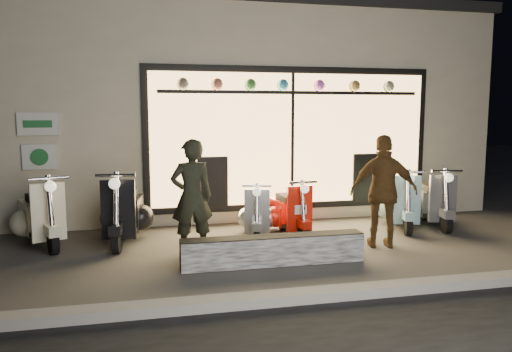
{
  "coord_description": "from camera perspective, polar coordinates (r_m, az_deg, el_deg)",
  "views": [
    {
      "loc": [
        -1.92,
        -6.95,
        2.04
      ],
      "look_at": [
        -0.19,
        0.6,
        1.05
      ],
      "focal_mm": 35.0,
      "sensor_mm": 36.0,
      "label": 1
    }
  ],
  "objects": [
    {
      "name": "ground",
      "position": [
        7.5,
        2.5,
        -8.52
      ],
      "size": [
        40.0,
        40.0,
        0.0
      ],
      "primitive_type": "plane",
      "color": "#383533",
      "rests_on": "ground"
    },
    {
      "name": "kerb",
      "position": [
        5.67,
        8.0,
        -13.24
      ],
      "size": [
        40.0,
        0.25,
        0.12
      ],
      "primitive_type": "cube",
      "color": "slate",
      "rests_on": "ground"
    },
    {
      "name": "shop_building",
      "position": [
        12.09,
        -3.74,
        7.57
      ],
      "size": [
        10.2,
        6.23,
        4.2
      ],
      "color": "beige",
      "rests_on": "ground"
    },
    {
      "name": "graffiti_barrier",
      "position": [
        6.78,
        2.0,
        -8.48
      ],
      "size": [
        2.49,
        0.28,
        0.4
      ],
      "primitive_type": "cube",
      "color": "black",
      "rests_on": "ground"
    },
    {
      "name": "scooter_silver",
      "position": [
        8.37,
        0.18,
        -4.3
      ],
      "size": [
        0.6,
        1.25,
        0.89
      ],
      "rotation": [
        0.0,
        0.0,
        -0.25
      ],
      "color": "black",
      "rests_on": "ground"
    },
    {
      "name": "scooter_red",
      "position": [
        8.45,
        3.73,
        -4.09
      ],
      "size": [
        0.48,
        1.31,
        0.94
      ],
      "rotation": [
        0.0,
        0.0,
        0.08
      ],
      "color": "black",
      "rests_on": "ground"
    },
    {
      "name": "scooter_black",
      "position": [
        8.28,
        -14.73,
        -4.05
      ],
      "size": [
        0.62,
        1.57,
        1.11
      ],
      "rotation": [
        0.0,
        0.0,
        -0.13
      ],
      "color": "black",
      "rests_on": "ground"
    },
    {
      "name": "scooter_cream",
      "position": [
        8.5,
        -23.43,
        -4.22
      ],
      "size": [
        0.85,
        1.49,
        1.08
      ],
      "rotation": [
        0.0,
        0.0,
        0.39
      ],
      "color": "black",
      "rests_on": "ground"
    },
    {
      "name": "scooter_blue",
      "position": [
        9.38,
        16.14,
        -2.97
      ],
      "size": [
        0.77,
        1.45,
        1.04
      ],
      "rotation": [
        0.0,
        0.0,
        -0.32
      ],
      "color": "black",
      "rests_on": "ground"
    },
    {
      "name": "scooter_grey",
      "position": [
        9.71,
        19.31,
        -2.77
      ],
      "size": [
        0.65,
        1.45,
        1.03
      ],
      "rotation": [
        0.0,
        0.0,
        -0.2
      ],
      "color": "black",
      "rests_on": "ground"
    },
    {
      "name": "man",
      "position": [
        7.23,
        -7.35,
        -2.38
      ],
      "size": [
        0.65,
        0.46,
        1.67
      ],
      "primitive_type": "imported",
      "rotation": [
        0.0,
        0.0,
        3.25
      ],
      "color": "black",
      "rests_on": "ground"
    },
    {
      "name": "woman",
      "position": [
        7.76,
        14.4,
        -1.73
      ],
      "size": [
        1.08,
        0.68,
        1.71
      ],
      "primitive_type": "imported",
      "rotation": [
        0.0,
        0.0,
        2.86
      ],
      "color": "#553A1B",
      "rests_on": "ground"
    }
  ]
}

